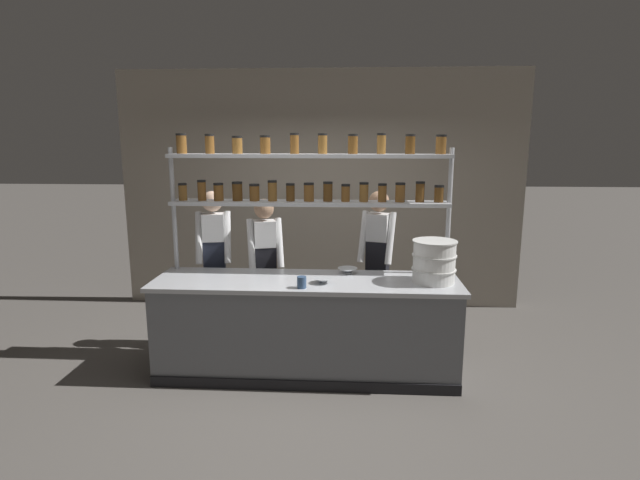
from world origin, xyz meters
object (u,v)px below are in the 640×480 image
Objects in this scene: spice_shelf_unit at (308,183)px; prep_bowl_near_left at (323,281)px; chef_center at (265,264)px; container_stack at (434,261)px; chef_right at (377,258)px; chef_left at (215,259)px; prep_bowl_center_front at (348,271)px; serving_cup_front at (302,282)px.

prep_bowl_near_left is (0.16, -0.44, -0.83)m from spice_shelf_unit.
chef_center is 4.02× the size of container_stack.
chef_right reaches higher than prep_bowl_near_left.
chef_left is 0.54m from chef_center.
spice_shelf_unit is 1.70× the size of chef_center.
prep_bowl_center_front is 1.88× the size of serving_cup_front.
spice_shelf_unit is 1.62× the size of chef_left.
spice_shelf_unit reaches higher than chef_left.
container_stack is (2.17, -0.60, 0.15)m from chef_left.
chef_right reaches higher than container_stack.
serving_cup_front reaches higher than prep_bowl_center_front.
serving_cup_front is (-0.18, -0.16, 0.03)m from prep_bowl_near_left.
chef_right is 4.21× the size of container_stack.
container_stack is (0.47, -0.71, 0.15)m from chef_right.
container_stack reaches higher than prep_bowl_near_left.
prep_bowl_center_front is (0.38, -0.08, -0.83)m from spice_shelf_unit.
serving_cup_front is (-0.70, -0.96, 0.01)m from chef_right.
container_stack is 1.01m from prep_bowl_near_left.
spice_shelf_unit is 0.96m from prep_bowl_near_left.
prep_bowl_center_front is at bearing 52.34° from serving_cup_front.
prep_bowl_center_front is at bearing 161.53° from container_stack.
chef_center reaches higher than serving_cup_front.
chef_right is 8.68× the size of prep_bowl_center_front.
chef_center is 9.08× the size of prep_bowl_near_left.
chef_right is 16.31× the size of serving_cup_front.
chef_center is at bearing 158.82° from prep_bowl_center_front.
chef_right reaches higher than prep_bowl_center_front.
chef_left is 2.26m from container_stack.
container_stack reaches higher than serving_cup_front.
serving_cup_front is at bearing -167.84° from container_stack.
chef_center is at bearing -12.13° from chef_left.
spice_shelf_unit is at bearing 110.66° from prep_bowl_near_left.
chef_right reaches higher than chef_center.
prep_bowl_near_left is (0.64, -0.68, 0.03)m from chef_center.
chef_left reaches higher than chef_center.
chef_center is (0.54, -0.01, -0.05)m from chef_left.
prep_bowl_near_left is at bearing -63.09° from chef_center.
chef_right is (1.71, 0.11, -0.00)m from chef_left.
serving_cup_front is at bearing -51.70° from chef_left.
serving_cup_front is at bearing -127.66° from prep_bowl_center_front.
prep_bowl_near_left is at bearing 42.31° from serving_cup_front.
chef_center is 0.92m from prep_bowl_center_front.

